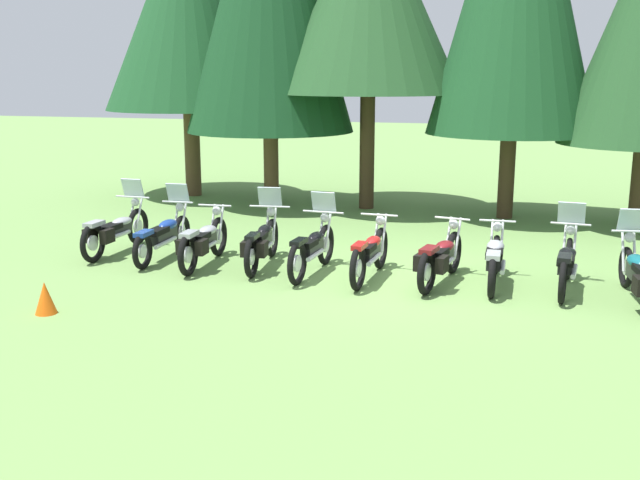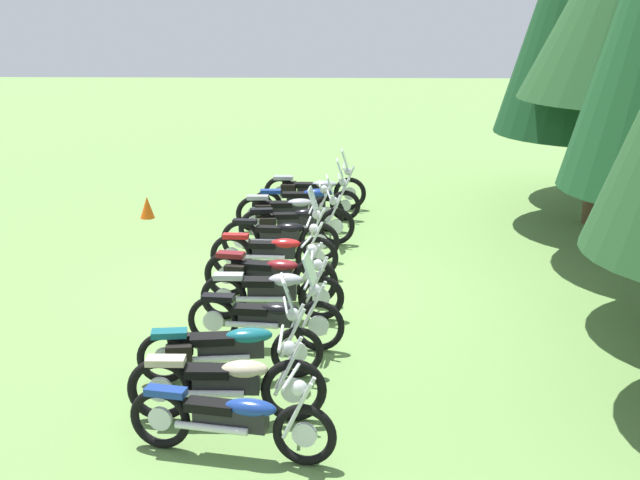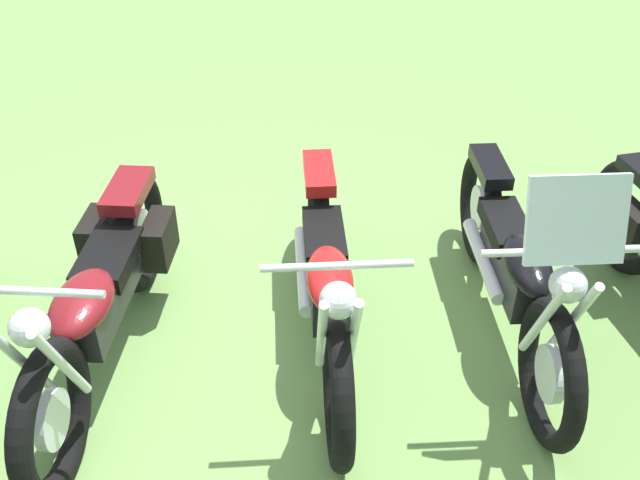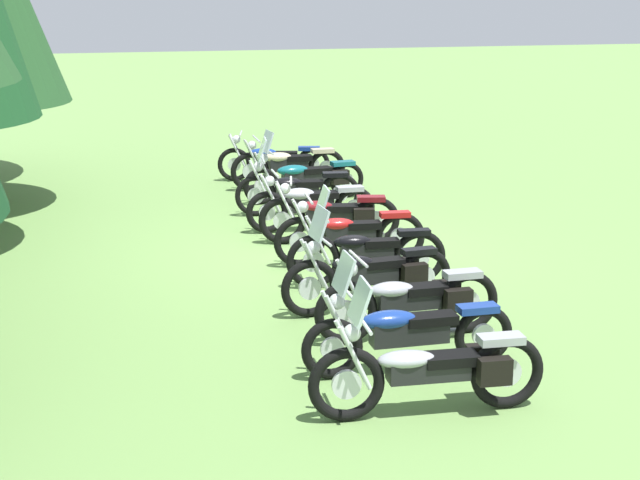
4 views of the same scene
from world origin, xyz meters
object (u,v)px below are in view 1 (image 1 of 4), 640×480
(motorcycle_4, at_px, (313,247))
(pine_tree_0, at_px, (187,8))
(motorcycle_6, at_px, (440,258))
(motorcycle_8, at_px, (567,262))
(motorcycle_0, at_px, (115,230))
(motorcycle_3, at_px, (262,241))
(motorcycle_5, at_px, (370,253))
(motorcycle_1, at_px, (164,234))
(motorcycle_2, at_px, (203,241))
(traffic_cone, at_px, (45,298))
(motorcycle_7, at_px, (495,259))

(motorcycle_4, bearing_deg, pine_tree_0, 41.68)
(motorcycle_6, height_order, motorcycle_8, motorcycle_8)
(motorcycle_0, distance_m, motorcycle_3, 3.13)
(motorcycle_5, bearing_deg, motorcycle_4, 90.84)
(motorcycle_1, xyz_separation_m, motorcycle_2, (0.97, -0.36, 0.00))
(motorcycle_5, relative_size, traffic_cone, 4.66)
(motorcycle_1, height_order, motorcycle_7, motorcycle_1)
(motorcycle_7, bearing_deg, motorcycle_3, 88.34)
(motorcycle_3, height_order, motorcycle_4, motorcycle_4)
(motorcycle_6, bearing_deg, motorcycle_4, 99.19)
(motorcycle_1, distance_m, motorcycle_4, 3.08)
(motorcycle_2, height_order, motorcycle_7, motorcycle_2)
(motorcycle_4, bearing_deg, motorcycle_7, -84.33)
(motorcycle_1, height_order, motorcycle_2, motorcycle_1)
(motorcycle_2, bearing_deg, motorcycle_8, -91.57)
(motorcycle_8, bearing_deg, motorcycle_2, 96.79)
(motorcycle_3, bearing_deg, motorcycle_2, 95.21)
(motorcycle_2, bearing_deg, motorcycle_3, -81.46)
(motorcycle_1, xyz_separation_m, motorcycle_8, (7.30, -0.26, 0.01))
(motorcycle_1, xyz_separation_m, motorcycle_7, (6.17, -0.27, -0.01))
(motorcycle_2, distance_m, pine_tree_0, 9.47)
(motorcycle_6, bearing_deg, motorcycle_3, 96.15)
(motorcycle_3, relative_size, traffic_cone, 4.74)
(motorcycle_3, bearing_deg, motorcycle_4, -107.11)
(motorcycle_0, height_order, motorcycle_5, motorcycle_0)
(motorcycle_7, bearing_deg, motorcycle_0, 87.12)
(motorcycle_1, height_order, motorcycle_3, motorcycle_3)
(motorcycle_5, distance_m, pine_tree_0, 11.07)
(pine_tree_0, bearing_deg, motorcycle_6, -43.15)
(motorcycle_7, xyz_separation_m, traffic_cone, (-6.29, -3.28, -0.21))
(traffic_cone, bearing_deg, motorcycle_6, 30.00)
(motorcycle_2, bearing_deg, pine_tree_0, 23.55)
(motorcycle_5, distance_m, motorcycle_8, 3.21)
(motorcycle_1, relative_size, motorcycle_5, 1.06)
(motorcycle_7, bearing_deg, traffic_cone, 117.43)
(motorcycle_6, xyz_separation_m, motorcycle_7, (0.88, 0.16, -0.00))
(motorcycle_3, xyz_separation_m, motorcycle_8, (5.26, -0.10, -0.01))
(motorcycle_3, xyz_separation_m, motorcycle_4, (1.02, -0.20, -0.00))
(motorcycle_5, relative_size, motorcycle_8, 1.02)
(motorcycle_0, bearing_deg, motorcycle_8, -90.64)
(motorcycle_8, bearing_deg, motorcycle_3, 94.72)
(motorcycle_3, height_order, traffic_cone, motorcycle_3)
(traffic_cone, bearing_deg, motorcycle_1, 88.02)
(motorcycle_0, xyz_separation_m, motorcycle_1, (1.09, -0.08, -0.01))
(motorcycle_1, xyz_separation_m, motorcycle_6, (5.29, -0.42, -0.00))
(motorcycle_4, distance_m, traffic_cone, 4.51)
(motorcycle_0, xyz_separation_m, motorcycle_8, (8.39, -0.34, 0.00))
(motorcycle_0, distance_m, pine_tree_0, 8.52)
(motorcycle_5, bearing_deg, motorcycle_6, -87.61)
(motorcycle_1, distance_m, traffic_cone, 3.56)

